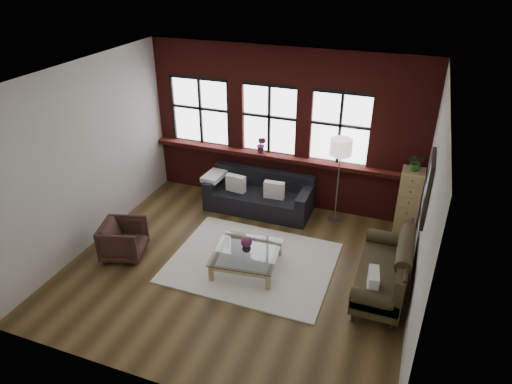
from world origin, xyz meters
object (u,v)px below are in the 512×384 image
(dark_sofa, at_px, (259,193))
(vase, at_px, (246,248))
(floor_lamp, at_px, (338,177))
(vintage_settee, at_px, (382,267))
(armchair, at_px, (124,240))
(coffee_table, at_px, (247,260))
(drawer_chest, at_px, (408,202))

(dark_sofa, relative_size, vase, 13.89)
(dark_sofa, bearing_deg, floor_lamp, 6.48)
(vintage_settee, distance_m, vase, 2.16)
(dark_sofa, xyz_separation_m, armchair, (-1.64, -2.27, -0.06))
(vintage_settee, bearing_deg, dark_sofa, 146.96)
(vase, bearing_deg, floor_lamp, 62.74)
(vintage_settee, xyz_separation_m, vase, (-2.15, -0.18, -0.06))
(floor_lamp, bearing_deg, vase, -117.26)
(vase, bearing_deg, coffee_table, 0.00)
(dark_sofa, distance_m, floor_lamp, 1.63)
(vase, bearing_deg, vintage_settee, 4.76)
(vase, bearing_deg, drawer_chest, 40.74)
(coffee_table, distance_m, floor_lamp, 2.44)
(vintage_settee, relative_size, vase, 11.76)
(armchair, height_order, coffee_table, armchair)
(dark_sofa, distance_m, vintage_settee, 3.13)
(coffee_table, distance_m, drawer_chest, 3.17)
(dark_sofa, xyz_separation_m, coffee_table, (0.47, -1.88, -0.22))
(drawer_chest, bearing_deg, floor_lamp, 179.46)
(armchair, bearing_deg, floor_lamp, -68.63)
(dark_sofa, xyz_separation_m, vintage_settee, (2.62, -1.71, 0.09))
(dark_sofa, bearing_deg, armchair, -125.87)
(armchair, bearing_deg, coffee_table, -95.81)
(armchair, bearing_deg, dark_sofa, -52.12)
(coffee_table, bearing_deg, drawer_chest, 40.74)
(drawer_chest, xyz_separation_m, floor_lamp, (-1.32, 0.01, 0.27))
(dark_sofa, distance_m, drawer_chest, 2.87)
(drawer_chest, relative_size, floor_lamp, 0.70)
(drawer_chest, bearing_deg, vintage_settee, -96.91)
(floor_lamp, bearing_deg, coffee_table, -117.26)
(armchair, height_order, vase, armchair)
(armchair, bearing_deg, vase, -95.81)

